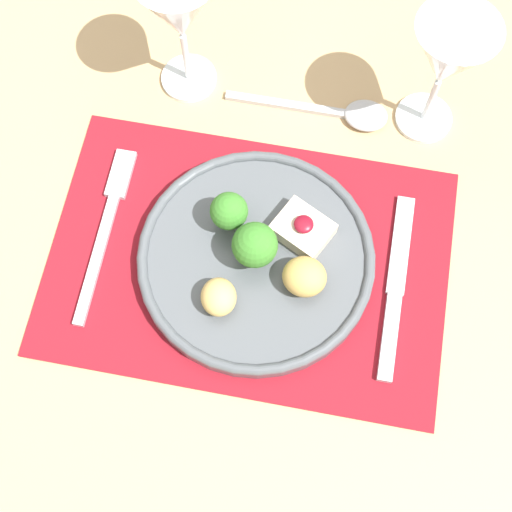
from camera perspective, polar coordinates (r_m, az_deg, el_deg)
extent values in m
plane|color=brown|center=(1.51, -0.32, -10.15)|extent=(8.00, 8.00, 0.00)
cube|color=tan|center=(0.82, -0.58, -0.83)|extent=(1.39, 1.18, 0.03)
cube|color=maroon|center=(0.80, -0.59, -0.43)|extent=(0.45, 0.30, 0.00)
cylinder|color=#4C5156|center=(0.79, 0.00, -0.31)|extent=(0.26, 0.26, 0.02)
torus|color=#4C5156|center=(0.79, 0.00, -0.10)|extent=(0.26, 0.26, 0.01)
cube|color=beige|center=(0.79, 3.77, 2.14)|extent=(0.08, 0.07, 0.02)
ellipsoid|color=maroon|center=(0.78, 3.83, 2.56)|extent=(0.02, 0.02, 0.01)
cylinder|color=#84B256|center=(0.78, -0.12, 0.03)|extent=(0.01, 0.01, 0.02)
sphere|color=#387A28|center=(0.75, -0.13, 0.75)|extent=(0.05, 0.05, 0.05)
cylinder|color=#84B256|center=(0.79, -2.12, 2.91)|extent=(0.01, 0.01, 0.02)
sphere|color=#387A28|center=(0.77, -2.18, 3.61)|extent=(0.04, 0.04, 0.04)
ellipsoid|color=tan|center=(0.75, -3.00, -3.29)|extent=(0.05, 0.05, 0.03)
ellipsoid|color=tan|center=(0.76, 3.90, -1.66)|extent=(0.05, 0.05, 0.04)
cube|color=#B2B2B7|center=(0.82, -12.62, -0.25)|extent=(0.01, 0.16, 0.01)
cube|color=#B2B2B7|center=(0.86, -10.76, 6.45)|extent=(0.02, 0.06, 0.01)
cube|color=#B2B2B7|center=(0.78, 10.62, -6.39)|extent=(0.02, 0.10, 0.01)
cube|color=#B2B2B7|center=(0.82, 11.49, 0.87)|extent=(0.02, 0.12, 0.00)
cube|color=#B2B2B7|center=(0.89, 2.45, 11.99)|extent=(0.15, 0.01, 0.01)
ellipsoid|color=#B2B2B7|center=(0.89, 8.79, 11.05)|extent=(0.05, 0.04, 0.02)
cylinder|color=white|center=(0.91, 13.25, 10.69)|extent=(0.07, 0.07, 0.01)
cylinder|color=white|center=(0.87, 13.81, 12.02)|extent=(0.01, 0.01, 0.07)
cone|color=white|center=(0.81, 15.15, 15.15)|extent=(0.09, 0.09, 0.09)
cylinder|color=white|center=(0.92, -5.38, 13.98)|extent=(0.07, 0.07, 0.01)
cylinder|color=white|center=(0.89, -5.63, 15.54)|extent=(0.01, 0.01, 0.08)
cone|color=white|center=(0.82, -6.21, 19.08)|extent=(0.09, 0.09, 0.09)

